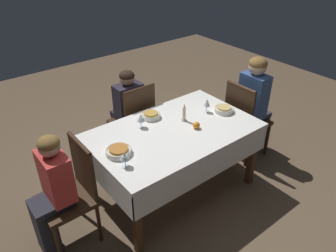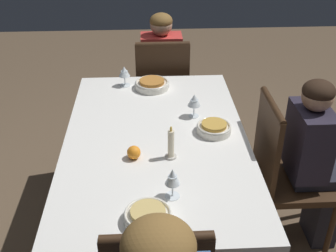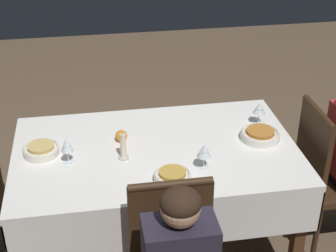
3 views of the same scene
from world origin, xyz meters
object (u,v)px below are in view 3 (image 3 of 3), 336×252
object	(u,v)px
bowl_south	(172,176)
wine_glass_south	(204,151)
bowl_east	(260,135)
bowl_west	(41,150)
orange_fruit	(121,136)
wine_glass_west	(67,146)
chair_east	(328,173)
dining_table	(156,162)
wine_glass_east	(259,109)
candle_centerpiece	(123,147)

from	to	relation	value
bowl_south	wine_glass_south	distance (m)	0.21
bowl_south	bowl_east	distance (m)	0.64
bowl_west	bowl_east	bearing A→B (deg)	-1.95
orange_fruit	bowl_east	bearing A→B (deg)	-7.67
bowl_east	orange_fruit	world-z (taller)	orange_fruit
bowl_west	wine_glass_west	size ratio (longest dim) A/B	1.34
chair_east	orange_fruit	world-z (taller)	chair_east
bowl_west	orange_fruit	world-z (taller)	orange_fruit
orange_fruit	dining_table	bearing A→B (deg)	-32.38
wine_glass_west	dining_table	bearing A→B (deg)	6.86
chair_east	wine_glass_east	bearing A→B (deg)	54.58
chair_east	bowl_west	world-z (taller)	chair_east
bowl_south	bowl_east	size ratio (longest dim) A/B	0.84
wine_glass_west	bowl_east	xyz separation A→B (m)	(1.06, 0.06, -0.07)
chair_east	bowl_west	size ratio (longest dim) A/B	4.84
wine_glass_west	bowl_east	size ratio (longest dim) A/B	0.66
bowl_west	wine_glass_west	world-z (taller)	wine_glass_west
bowl_east	wine_glass_east	bearing A→B (deg)	75.07
wine_glass_south	bowl_east	size ratio (longest dim) A/B	0.63
candle_centerpiece	dining_table	bearing A→B (deg)	20.47
chair_east	wine_glass_west	world-z (taller)	chair_east
chair_east	bowl_south	distance (m)	1.02
bowl_south	orange_fruit	distance (m)	0.47
bowl_east	wine_glass_east	size ratio (longest dim) A/B	1.63
wine_glass_west	wine_glass_south	size ratio (longest dim) A/B	1.05
wine_glass_west	wine_glass_east	size ratio (longest dim) A/B	1.08
wine_glass_south	dining_table	bearing A→B (deg)	134.35
chair_east	wine_glass_south	xyz separation A→B (m)	(-0.78, -0.15, 0.32)
orange_fruit	wine_glass_west	bearing A→B (deg)	-150.02
wine_glass_south	bowl_east	world-z (taller)	wine_glass_south
dining_table	bowl_east	size ratio (longest dim) A/B	7.06
dining_table	candle_centerpiece	size ratio (longest dim) A/B	8.76
wine_glass_south	wine_glass_east	bearing A→B (deg)	43.60
chair_east	wine_glass_south	size ratio (longest dim) A/B	6.79
bowl_west	bowl_east	xyz separation A→B (m)	(1.20, -0.04, -0.00)
bowl_south	wine_glass_south	bearing A→B (deg)	26.43
chair_east	wine_glass_east	xyz separation A→B (m)	(-0.36, 0.25, 0.32)
chair_east	bowl_west	xyz separation A→B (m)	(-1.60, 0.12, 0.25)
bowl_south	wine_glass_south	xyz separation A→B (m)	(0.18, 0.09, 0.07)
bowl_south	orange_fruit	xyz separation A→B (m)	(-0.21, 0.42, 0.01)
chair_east	wine_glass_south	distance (m)	0.86
chair_east	candle_centerpiece	bearing A→B (deg)	89.72
wine_glass_south	candle_centerpiece	size ratio (longest dim) A/B	0.79
dining_table	wine_glass_east	bearing A→B (deg)	15.97
wine_glass_west	wine_glass_east	world-z (taller)	wine_glass_west
wine_glass_south	orange_fruit	xyz separation A→B (m)	(-0.39, 0.33, -0.07)
wine_glass_east	candle_centerpiece	world-z (taller)	candle_centerpiece
dining_table	orange_fruit	distance (m)	0.24
dining_table	orange_fruit	xyz separation A→B (m)	(-0.18, 0.11, 0.12)
bowl_west	wine_glass_east	world-z (taller)	wine_glass_east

